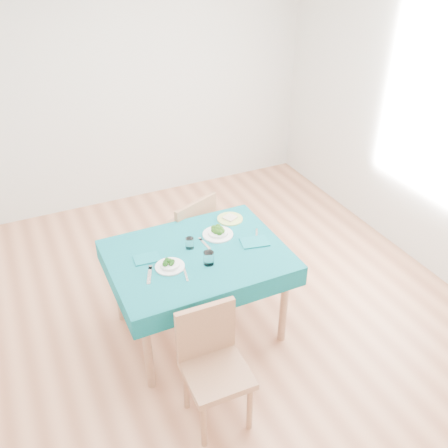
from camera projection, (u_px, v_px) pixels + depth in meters
name	position (u px, v px, depth m)	size (l,w,h in m)	color
room_shell	(224.00, 166.00, 3.62)	(4.02, 4.52, 2.73)	#A96746
table	(199.00, 293.00, 3.91)	(1.30, 0.99, 0.76)	#085860
chair_near	(217.00, 366.00, 3.13)	(0.40, 0.44, 1.00)	#946445
chair_far	(180.00, 220.00, 4.45)	(0.46, 0.51, 1.16)	#946445
bowl_near	(170.00, 264.00, 3.55)	(0.21, 0.21, 0.06)	white
bowl_far	(218.00, 231.00, 3.90)	(0.24, 0.24, 0.07)	white
fork_near	(149.00, 275.00, 3.49)	(0.03, 0.20, 0.00)	silver
knife_near	(185.00, 273.00, 3.51)	(0.02, 0.20, 0.00)	silver
fork_far	(205.00, 244.00, 3.82)	(0.02, 0.16, 0.00)	silver
knife_far	(257.00, 236.00, 3.91)	(0.02, 0.22, 0.00)	silver
napkin_near	(147.00, 259.00, 3.65)	(0.19, 0.13, 0.01)	#0C636B
napkin_far	(255.00, 242.00, 3.83)	(0.21, 0.15, 0.01)	#0C636B
tumbler_center	(190.00, 243.00, 3.76)	(0.06, 0.06, 0.08)	white
tumbler_side	(209.00, 258.00, 3.58)	(0.08, 0.08, 0.10)	white
side_plate	(230.00, 219.00, 4.12)	(0.21, 0.21, 0.01)	#B5CA62
bread_slice	(230.00, 218.00, 4.11)	(0.09, 0.09, 0.01)	beige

